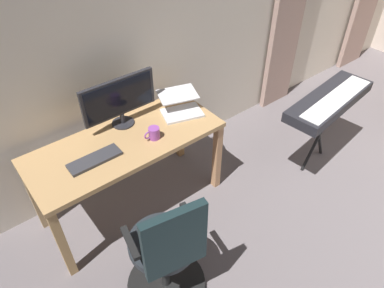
# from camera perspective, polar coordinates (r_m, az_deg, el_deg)

# --- Properties ---
(curtain_right_panel) EXTENTS (0.45, 0.06, 2.23)m
(curtain_right_panel) POSITION_cam_1_polar(r_m,az_deg,el_deg) (4.10, 15.47, 20.00)
(curtain_right_panel) COLOR tan
(curtain_right_panel) RESTS_ON ground
(desk) EXTENTS (1.51, 0.63, 0.74)m
(desk) POSITION_cam_1_polar(r_m,az_deg,el_deg) (2.79, -10.49, -0.91)
(desk) COLOR tan
(desk) RESTS_ON ground
(office_chair) EXTENTS (0.56, 0.56, 1.06)m
(office_chair) POSITION_cam_1_polar(r_m,az_deg,el_deg) (2.32, -4.01, -17.48)
(office_chair) COLOR black
(office_chair) RESTS_ON ground
(computer_monitor) EXTENTS (0.61, 0.18, 0.40)m
(computer_monitor) POSITION_cam_1_polar(r_m,az_deg,el_deg) (2.77, -11.68, 7.13)
(computer_monitor) COLOR #232328
(computer_monitor) RESTS_ON desk
(computer_keyboard) EXTENTS (0.38, 0.13, 0.02)m
(computer_keyboard) POSITION_cam_1_polar(r_m,az_deg,el_deg) (2.60, -15.46, -2.43)
(computer_keyboard) COLOR #333338
(computer_keyboard) RESTS_ON desk
(laptop) EXTENTS (0.41, 0.41, 0.14)m
(laptop) POSITION_cam_1_polar(r_m,az_deg,el_deg) (2.95, -1.89, 6.14)
(laptop) COLOR silver
(laptop) RESTS_ON desk
(mug_tea) EXTENTS (0.13, 0.09, 0.10)m
(mug_tea) POSITION_cam_1_polar(r_m,az_deg,el_deg) (2.69, -6.21, 1.75)
(mug_tea) COLOR purple
(mug_tea) RESTS_ON desk
(piano_keyboard) EXTENTS (1.04, 0.43, 0.79)m
(piano_keyboard) POSITION_cam_1_polar(r_m,az_deg,el_deg) (3.36, 21.35, 6.34)
(piano_keyboard) COLOR black
(piano_keyboard) RESTS_ON ground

